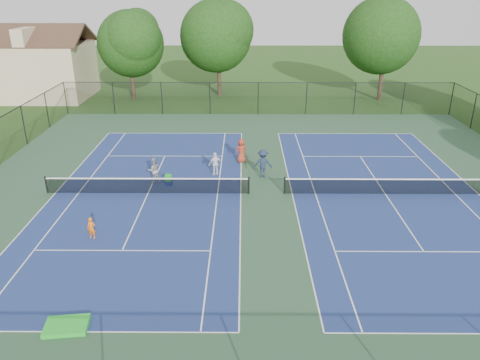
{
  "coord_description": "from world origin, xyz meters",
  "views": [
    {
      "loc": [
        -1.39,
        -25.06,
        11.51
      ],
      "look_at": [
        -1.56,
        -1.0,
        1.3
      ],
      "focal_mm": 35.0,
      "sensor_mm": 36.0,
      "label": 1
    }
  ],
  "objects_px": {
    "tree_back_b": "(219,33)",
    "bystander_b": "(263,163)",
    "tree_back_a": "(129,41)",
    "tree_back_d": "(387,33)",
    "ball_hopper": "(168,178)",
    "bystander_c": "(241,151)",
    "instructor": "(154,170)",
    "ball_crate": "(169,183)",
    "bystander_a": "(215,164)",
    "child_player": "(91,228)",
    "clapboard_house": "(40,68)"
  },
  "relations": [
    {
      "from": "instructor",
      "to": "bystander_b",
      "type": "distance_m",
      "value": 6.82
    },
    {
      "from": "child_player",
      "to": "ball_crate",
      "type": "relative_size",
      "value": 2.95
    },
    {
      "from": "child_player",
      "to": "instructor",
      "type": "distance_m",
      "value": 7.17
    },
    {
      "from": "child_player",
      "to": "ball_hopper",
      "type": "height_order",
      "value": "child_player"
    },
    {
      "from": "tree_back_a",
      "to": "tree_back_b",
      "type": "xyz_separation_m",
      "value": [
        9.0,
        2.0,
        0.56
      ]
    },
    {
      "from": "tree_back_b",
      "to": "clapboard_house",
      "type": "relative_size",
      "value": 0.93
    },
    {
      "from": "bystander_a",
      "to": "bystander_b",
      "type": "bearing_deg",
      "value": 148.7
    },
    {
      "from": "ball_crate",
      "to": "ball_hopper",
      "type": "distance_m",
      "value": 0.35
    },
    {
      "from": "clapboard_house",
      "to": "instructor",
      "type": "bearing_deg",
      "value": -55.37
    },
    {
      "from": "tree_back_d",
      "to": "child_player",
      "type": "relative_size",
      "value": 9.32
    },
    {
      "from": "tree_back_a",
      "to": "tree_back_b",
      "type": "relative_size",
      "value": 0.91
    },
    {
      "from": "bystander_c",
      "to": "tree_back_d",
      "type": "bearing_deg",
      "value": -153.33
    },
    {
      "from": "instructor",
      "to": "bystander_c",
      "type": "height_order",
      "value": "bystander_c"
    },
    {
      "from": "ball_hopper",
      "to": "clapboard_house",
      "type": "bearing_deg",
      "value": 125.66
    },
    {
      "from": "instructor",
      "to": "bystander_c",
      "type": "distance_m",
      "value": 6.48
    },
    {
      "from": "bystander_b",
      "to": "child_player",
      "type": "bearing_deg",
      "value": 43.71
    },
    {
      "from": "instructor",
      "to": "ball_crate",
      "type": "bearing_deg",
      "value": 132.66
    },
    {
      "from": "bystander_c",
      "to": "ball_hopper",
      "type": "xyz_separation_m",
      "value": [
        -4.44,
        -4.05,
        -0.34
      ]
    },
    {
      "from": "tree_back_d",
      "to": "instructor",
      "type": "bearing_deg",
      "value": -131.7
    },
    {
      "from": "instructor",
      "to": "ball_hopper",
      "type": "height_order",
      "value": "instructor"
    },
    {
      "from": "tree_back_d",
      "to": "ball_hopper",
      "type": "distance_m",
      "value": 30.29
    },
    {
      "from": "bystander_a",
      "to": "tree_back_a",
      "type": "bearing_deg",
      "value": -90.02
    },
    {
      "from": "bystander_c",
      "to": "ball_crate",
      "type": "height_order",
      "value": "bystander_c"
    },
    {
      "from": "clapboard_house",
      "to": "bystander_c",
      "type": "bearing_deg",
      "value": -42.53
    },
    {
      "from": "tree_back_d",
      "to": "ball_crate",
      "type": "relative_size",
      "value": 27.48
    },
    {
      "from": "clapboard_house",
      "to": "bystander_b",
      "type": "relative_size",
      "value": 5.87
    },
    {
      "from": "tree_back_b",
      "to": "child_player",
      "type": "relative_size",
      "value": 9.02
    },
    {
      "from": "instructor",
      "to": "ball_crate",
      "type": "relative_size",
      "value": 4.29
    },
    {
      "from": "tree_back_a",
      "to": "ball_crate",
      "type": "relative_size",
      "value": 24.27
    },
    {
      "from": "bystander_a",
      "to": "ball_crate",
      "type": "bearing_deg",
      "value": 5.94
    },
    {
      "from": "tree_back_d",
      "to": "bystander_c",
      "type": "bearing_deg",
      "value": -127.79
    },
    {
      "from": "child_player",
      "to": "bystander_c",
      "type": "bearing_deg",
      "value": 65.16
    },
    {
      "from": "tree_back_a",
      "to": "tree_back_d",
      "type": "height_order",
      "value": "tree_back_d"
    },
    {
      "from": "tree_back_b",
      "to": "bystander_b",
      "type": "relative_size",
      "value": 5.45
    },
    {
      "from": "bystander_a",
      "to": "tree_back_d",
      "type": "bearing_deg",
      "value": -152.51
    },
    {
      "from": "bystander_b",
      "to": "bystander_a",
      "type": "bearing_deg",
      "value": -4.99
    },
    {
      "from": "clapboard_house",
      "to": "child_player",
      "type": "bearing_deg",
      "value": -64.72
    },
    {
      "from": "bystander_b",
      "to": "ball_crate",
      "type": "bearing_deg",
      "value": 14.28
    },
    {
      "from": "bystander_c",
      "to": "ball_hopper",
      "type": "height_order",
      "value": "bystander_c"
    },
    {
      "from": "tree_back_a",
      "to": "ball_hopper",
      "type": "distance_m",
      "value": 24.46
    },
    {
      "from": "bystander_b",
      "to": "ball_hopper",
      "type": "distance_m",
      "value": 5.99
    },
    {
      "from": "tree_back_b",
      "to": "bystander_a",
      "type": "bearing_deg",
      "value": -87.92
    },
    {
      "from": "clapboard_house",
      "to": "bystander_a",
      "type": "bearing_deg",
      "value": -48.06
    },
    {
      "from": "bystander_b",
      "to": "ball_hopper",
      "type": "xyz_separation_m",
      "value": [
        -5.82,
        -1.34,
        -0.44
      ]
    },
    {
      "from": "clapboard_house",
      "to": "ball_hopper",
      "type": "xyz_separation_m",
      "value": [
        17.05,
        -23.76,
        -2.61
      ]
    },
    {
      "from": "tree_back_b",
      "to": "tree_back_d",
      "type": "bearing_deg",
      "value": -6.71
    },
    {
      "from": "instructor",
      "to": "bystander_b",
      "type": "height_order",
      "value": "bystander_b"
    },
    {
      "from": "tree_back_d",
      "to": "child_player",
      "type": "height_order",
      "value": "tree_back_d"
    },
    {
      "from": "clapboard_house",
      "to": "ball_hopper",
      "type": "height_order",
      "value": "clapboard_house"
    },
    {
      "from": "bystander_c",
      "to": "ball_hopper",
      "type": "relative_size",
      "value": 3.85
    }
  ]
}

